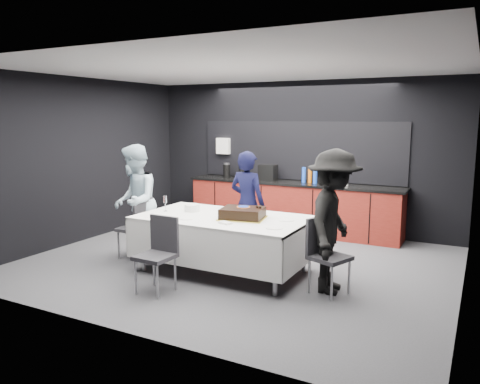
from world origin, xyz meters
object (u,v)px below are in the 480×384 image
object	(u,v)px
plate_stack	(192,208)
chair_near	(159,248)
party_table	(223,226)
chair_right	(325,250)
person_left	(135,201)
person_right	(333,222)
person_center	(247,204)
cake_assembly	(243,213)
chair_left	(138,224)
champagne_flute	(165,200)

from	to	relation	value
plate_stack	chair_near	xyz separation A→B (m)	(0.25, -1.11, -0.30)
party_table	chair_right	world-z (taller)	chair_right
chair_near	person_left	size ratio (longest dim) A/B	0.54
person_right	person_center	bearing A→B (deg)	56.00
cake_assembly	person_center	xyz separation A→B (m)	(-0.36, 0.86, -0.04)
chair_left	cake_assembly	bearing A→B (deg)	2.36
champagne_flute	chair_left	distance (m)	0.66
person_center	chair_right	bearing A→B (deg)	154.04
champagne_flute	person_right	distance (m)	2.48
chair_left	person_right	bearing A→B (deg)	0.60
cake_assembly	person_right	world-z (taller)	person_right
person_left	person_right	world-z (taller)	person_right
party_table	person_right	distance (m)	1.58
person_right	cake_assembly	bearing A→B (deg)	83.28
champagne_flute	person_right	xyz separation A→B (m)	(2.48, 0.03, -0.06)
party_table	chair_right	size ratio (longest dim) A/B	2.51
party_table	plate_stack	distance (m)	0.62
party_table	person_left	size ratio (longest dim) A/B	1.34
chair_left	chair_near	world-z (taller)	same
person_left	person_right	bearing A→B (deg)	55.92
plate_stack	chair_right	xyz separation A→B (m)	(2.06, -0.22, -0.30)
plate_stack	chair_left	size ratio (longest dim) A/B	0.24
plate_stack	person_left	world-z (taller)	person_left
party_table	chair_right	bearing A→B (deg)	-3.88
chair_left	person_left	xyz separation A→B (m)	(-0.09, 0.06, 0.33)
champagne_flute	person_left	world-z (taller)	person_left
chair_left	chair_near	distance (m)	1.44
party_table	chair_left	xyz separation A→B (m)	(-1.44, -0.07, -0.11)
plate_stack	cake_assembly	bearing A→B (deg)	-7.24
cake_assembly	chair_right	world-z (taller)	cake_assembly
champagne_flute	cake_assembly	bearing A→B (deg)	3.31
party_table	chair_left	distance (m)	1.45
chair_right	person_left	distance (m)	3.04
party_table	chair_near	distance (m)	1.06
cake_assembly	chair_left	xyz separation A→B (m)	(-1.74, -0.07, -0.32)
person_center	cake_assembly	bearing A→B (deg)	118.99
champagne_flute	person_center	size ratio (longest dim) A/B	0.14
plate_stack	champagne_flute	bearing A→B (deg)	-151.87
person_left	cake_assembly	bearing A→B (deg)	56.85
chair_left	person_center	xyz separation A→B (m)	(1.38, 0.94, 0.28)
person_center	person_left	distance (m)	1.72
party_table	person_left	xyz separation A→B (m)	(-1.54, -0.01, 0.22)
plate_stack	chair_left	world-z (taller)	chair_left
plate_stack	person_right	bearing A→B (deg)	-4.08
party_table	chair_left	world-z (taller)	chair_left
cake_assembly	plate_stack	xyz separation A→B (m)	(-0.88, 0.11, -0.02)
person_center	plate_stack	bearing A→B (deg)	61.44
party_table	person_center	size ratio (longest dim) A/B	1.43
cake_assembly	chair_right	distance (m)	1.23
cake_assembly	person_center	bearing A→B (deg)	112.87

